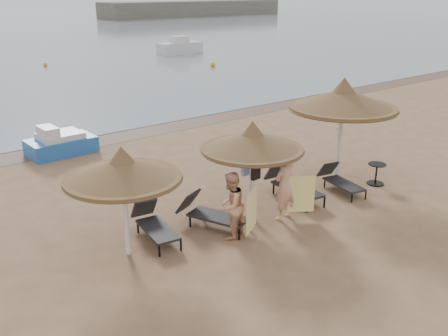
# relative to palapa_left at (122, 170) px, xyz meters

# --- Properties ---
(ground) EXTENTS (160.00, 160.00, 0.00)m
(ground) POSITION_rel_palapa_left_xyz_m (2.85, -0.78, -2.02)
(ground) COLOR #8C6646
(ground) RESTS_ON ground
(wet_sand_strip) EXTENTS (200.00, 1.60, 0.01)m
(wet_sand_strip) POSITION_rel_palapa_left_xyz_m (2.85, 8.62, -2.02)
(wet_sand_strip) COLOR brown
(wet_sand_strip) RESTS_ON ground
(palapa_left) EXTENTS (2.56, 2.56, 2.54)m
(palapa_left) POSITION_rel_palapa_left_xyz_m (0.00, 0.00, 0.00)
(palapa_left) COLOR silver
(palapa_left) RESTS_ON ground
(palapa_center) EXTENTS (2.61, 2.61, 2.59)m
(palapa_center) POSITION_rel_palapa_left_xyz_m (3.42, -0.26, 0.04)
(palapa_center) COLOR silver
(palapa_center) RESTS_ON ground
(palapa_right) EXTENTS (3.23, 3.23, 3.20)m
(palapa_right) POSITION_rel_palapa_left_xyz_m (7.23, 0.04, 0.53)
(palapa_right) COLOR silver
(palapa_right) RESTS_ON ground
(lounger_far_left) EXTENTS (0.83, 1.82, 0.78)m
(lounger_far_left) POSITION_rel_palapa_left_xyz_m (0.88, 0.36, -1.67)
(lounger_far_left) COLOR black
(lounger_far_left) RESTS_ON ground
(lounger_near_left) EXTENTS (1.25, 1.93, 0.83)m
(lounger_near_left) POSITION_rel_palapa_left_xyz_m (2.26, -0.01, -1.65)
(lounger_near_left) COLOR black
(lounger_near_left) RESTS_ON ground
(lounger_near_right) EXTENTS (0.92, 2.07, 0.89)m
(lounger_near_right) POSITION_rel_palapa_left_xyz_m (5.22, 0.04, -1.62)
(lounger_near_right) COLOR black
(lounger_near_right) RESTS_ON ground
(lounger_far_right) EXTENTS (0.88, 1.72, 0.74)m
(lounger_far_right) POSITION_rel_palapa_left_xyz_m (6.66, -0.50, -1.69)
(lounger_far_right) COLOR black
(lounger_far_right) RESTS_ON ground
(side_table) EXTENTS (0.54, 0.54, 0.65)m
(side_table) POSITION_rel_palapa_left_xyz_m (7.94, -0.88, -1.72)
(side_table) COLOR black
(side_table) RESTS_ON ground
(person_left) EXTENTS (1.02, 0.85, 1.90)m
(person_left) POSITION_rel_palapa_left_xyz_m (2.31, -0.79, -1.07)
(person_left) COLOR #DC9E7E
(person_left) RESTS_ON ground
(person_right) EXTENTS (1.02, 0.70, 2.14)m
(person_right) POSITION_rel_palapa_left_xyz_m (4.01, -0.87, -0.95)
(person_right) COLOR #DC9E7E
(person_right) RESTS_ON ground
(towel_left) EXTENTS (0.67, 0.40, 1.07)m
(towel_left) POSITION_rel_palapa_left_xyz_m (2.66, -1.14, -1.28)
(towel_left) COLOR yellow
(towel_left) RESTS_ON ground
(towel_right) EXTENTS (0.60, 0.41, 0.99)m
(towel_right) POSITION_rel_palapa_left_xyz_m (4.36, -1.12, -1.34)
(towel_right) COLOR yellow
(towel_right) RESTS_ON ground
(bag_patterned) EXTENTS (0.32, 0.11, 0.40)m
(bag_patterned) POSITION_rel_palapa_left_xyz_m (3.42, -0.08, -0.69)
(bag_patterned) COLOR white
(bag_patterned) RESTS_ON ground
(bag_dark) EXTENTS (0.28, 0.12, 0.38)m
(bag_dark) POSITION_rel_palapa_left_xyz_m (3.42, -0.42, -0.72)
(bag_dark) COLOR black
(bag_dark) RESTS_ON ground
(pedal_boat) EXTENTS (2.33, 1.42, 1.07)m
(pedal_boat) POSITION_rel_palapa_left_xyz_m (1.55, 7.94, -1.62)
(pedal_boat) COLOR #225AAA
(pedal_boat) RESTS_ON ground
(buoy_mid) EXTENTS (0.31, 0.31, 0.31)m
(buoy_mid) POSITION_rel_palapa_left_xyz_m (8.58, 29.08, -1.86)
(buoy_mid) COLOR gold
(buoy_mid) RESTS_ON ground
(buoy_right) EXTENTS (0.41, 0.41, 0.41)m
(buoy_right) POSITION_rel_palapa_left_xyz_m (18.37, 21.07, -1.81)
(buoy_right) COLOR gold
(buoy_right) RESTS_ON ground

